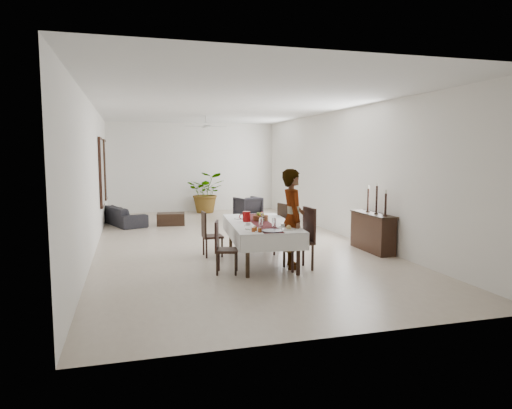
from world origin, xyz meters
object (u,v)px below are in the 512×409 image
object	(u,v)px
dining_table_top	(260,224)
woman	(293,219)
sideboard_body	(372,233)
sofa	(125,216)
red_pitcher	(246,217)

from	to	relation	value
dining_table_top	woman	distance (m)	0.79
sideboard_body	sofa	world-z (taller)	sideboard_body
dining_table_top	sideboard_body	size ratio (longest dim) A/B	1.83
sofa	sideboard_body	bearing A→B (deg)	-154.97
dining_table_top	woman	bearing A→B (deg)	-50.32
woman	sideboard_body	size ratio (longest dim) A/B	1.38
woman	sofa	size ratio (longest dim) A/B	0.98
woman	red_pitcher	bearing A→B (deg)	51.62
red_pitcher	sofa	size ratio (longest dim) A/B	0.11
dining_table_top	sideboard_body	bearing A→B (deg)	10.83
woman	sofa	world-z (taller)	woman
dining_table_top	red_pitcher	bearing A→B (deg)	149.04
sideboard_body	sofa	xyz separation A→B (m)	(-5.19, 5.21, -0.13)
red_pitcher	dining_table_top	bearing A→B (deg)	-36.19
red_pitcher	sofa	xyz separation A→B (m)	(-2.36, 5.29, -0.60)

